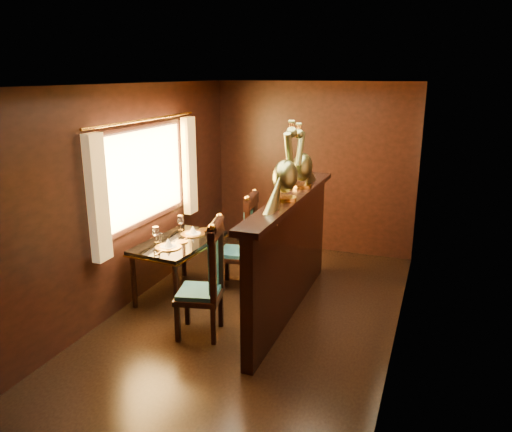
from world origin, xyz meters
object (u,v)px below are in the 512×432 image
(dining_table, at_px, (179,246))
(chair_left, at_px, (210,276))
(chair_right, at_px, (245,239))
(peacock_right, at_px, (303,155))
(peacock_left, at_px, (285,162))

(dining_table, relative_size, chair_left, 0.98)
(chair_right, bearing_deg, peacock_right, -10.57)
(chair_right, relative_size, peacock_left, 1.57)
(chair_left, distance_m, peacock_right, 1.70)
(dining_table, bearing_deg, chair_left, -39.83)
(dining_table, distance_m, chair_left, 1.08)
(chair_left, height_order, peacock_right, peacock_right)
(chair_left, bearing_deg, dining_table, 122.62)
(chair_left, xyz_separation_m, peacock_left, (0.61, 0.52, 1.10))
(chair_left, bearing_deg, peacock_left, 27.44)
(dining_table, relative_size, peacock_left, 1.54)
(chair_right, bearing_deg, chair_left, -92.19)
(dining_table, height_order, peacock_right, peacock_right)
(dining_table, height_order, peacock_left, peacock_left)
(dining_table, height_order, chair_left, chair_left)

